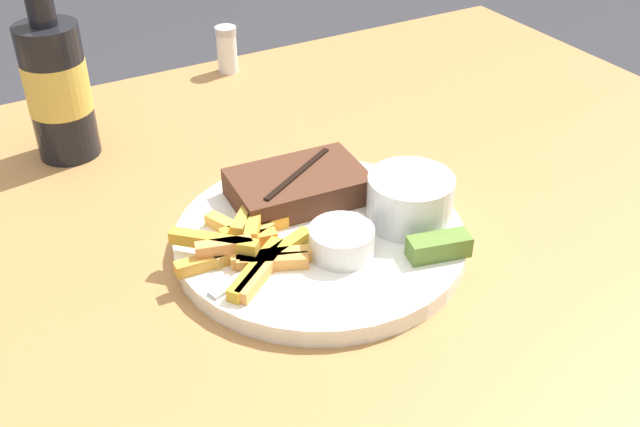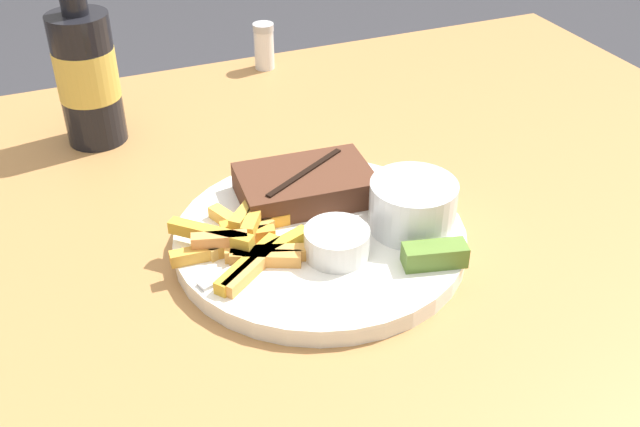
{
  "view_description": "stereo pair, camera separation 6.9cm",
  "coord_description": "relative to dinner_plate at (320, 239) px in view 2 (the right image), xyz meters",
  "views": [
    {
      "loc": [
        -0.28,
        -0.5,
        1.17
      ],
      "look_at": [
        0.0,
        0.0,
        0.78
      ],
      "focal_mm": 42.0,
      "sensor_mm": 36.0,
      "label": 1
    },
    {
      "loc": [
        -0.22,
        -0.53,
        1.17
      ],
      "look_at": [
        0.0,
        0.0,
        0.78
      ],
      "focal_mm": 42.0,
      "sensor_mm": 36.0,
      "label": 2
    }
  ],
  "objects": [
    {
      "name": "fries_pile",
      "position": [
        -0.07,
        0.0,
        0.02
      ],
      "size": [
        0.13,
        0.13,
        0.02
      ],
      "color": "gold",
      "rests_on": "dinner_plate"
    },
    {
      "name": "coleslaw_cup",
      "position": [
        0.08,
        -0.03,
        0.04
      ],
      "size": [
        0.08,
        0.08,
        0.05
      ],
      "color": "white",
      "rests_on": "dinner_plate"
    },
    {
      "name": "beer_bottle",
      "position": [
        -0.16,
        0.3,
        0.08
      ],
      "size": [
        0.07,
        0.07,
        0.25
      ],
      "color": "black",
      "rests_on": "dining_table"
    },
    {
      "name": "dipping_sauce_cup",
      "position": [
        -0.0,
        -0.04,
        0.02
      ],
      "size": [
        0.06,
        0.06,
        0.03
      ],
      "color": "silver",
      "rests_on": "dinner_plate"
    },
    {
      "name": "pickle_spear",
      "position": [
        0.07,
        -0.09,
        0.02
      ],
      "size": [
        0.06,
        0.03,
        0.02
      ],
      "color": "#567A2D",
      "rests_on": "dinner_plate"
    },
    {
      "name": "steak_portion",
      "position": [
        0.01,
        0.06,
        0.02
      ],
      "size": [
        0.14,
        0.09,
        0.03
      ],
      "color": "#512D1E",
      "rests_on": "dinner_plate"
    },
    {
      "name": "dinner_plate",
      "position": [
        0.0,
        0.0,
        0.0
      ],
      "size": [
        0.28,
        0.28,
        0.02
      ],
      "color": "white",
      "rests_on": "dining_table"
    },
    {
      "name": "salt_shaker",
      "position": [
        0.09,
        0.43,
        0.02
      ],
      "size": [
        0.03,
        0.03,
        0.07
      ],
      "color": "white",
      "rests_on": "dining_table"
    },
    {
      "name": "dining_table",
      "position": [
        0.0,
        0.0,
        -0.1
      ],
      "size": [
        1.17,
        0.94,
        0.74
      ],
      "color": "#A87542",
      "rests_on": "ground_plane"
    },
    {
      "name": "fork_utensil",
      "position": [
        -0.07,
        -0.02,
        0.01
      ],
      "size": [
        0.13,
        0.05,
        0.0
      ],
      "rotation": [
        0.0,
        0.0,
        6.59
      ],
      "color": "#B7B7BC",
      "rests_on": "dinner_plate"
    }
  ]
}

